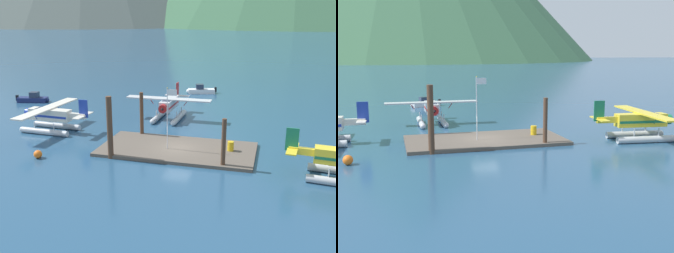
% 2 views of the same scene
% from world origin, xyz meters
% --- Properties ---
extents(ground_plane, '(1200.00, 1200.00, 0.00)m').
position_xyz_m(ground_plane, '(0.00, 0.00, 0.00)').
color(ground_plane, navy).
extents(dock_platform, '(14.54, 7.33, 0.30)m').
position_xyz_m(dock_platform, '(0.00, 0.00, 0.15)').
color(dock_platform, brown).
rests_on(dock_platform, ground).
extents(piling_near_left, '(0.50, 0.50, 5.66)m').
position_xyz_m(piling_near_left, '(-5.28, -3.50, 2.83)').
color(piling_near_left, '#4C3323').
rests_on(piling_near_left, ground).
extents(piling_near_right, '(0.38, 0.38, 4.29)m').
position_xyz_m(piling_near_right, '(4.75, -3.12, 2.15)').
color(piling_near_right, '#4C3323').
rests_on(piling_near_right, ground).
extents(piling_far_left, '(0.39, 0.39, 4.72)m').
position_xyz_m(piling_far_left, '(-4.74, 3.45, 2.36)').
color(piling_far_left, '#4C3323').
rests_on(piling_far_left, ground).
extents(flagpole, '(0.95, 0.10, 5.82)m').
position_xyz_m(flagpole, '(-0.73, -0.45, 3.94)').
color(flagpole, silver).
rests_on(flagpole, dock_platform).
extents(fuel_drum, '(0.62, 0.62, 0.88)m').
position_xyz_m(fuel_drum, '(4.95, 0.52, 0.74)').
color(fuel_drum, gold).
rests_on(fuel_drum, dock_platform).
extents(mooring_buoy, '(0.75, 0.75, 0.75)m').
position_xyz_m(mooring_buoy, '(-11.60, -5.29, 0.37)').
color(mooring_buoy, orange).
rests_on(mooring_buoy, ground).
extents(seaplane_cream_port_fwd, '(7.98, 10.45, 3.84)m').
position_xyz_m(seaplane_cream_port_fwd, '(-14.97, 2.38, 1.58)').
color(seaplane_cream_port_fwd, '#B7BABF').
rests_on(seaplane_cream_port_fwd, ground).
extents(seaplane_silver_bow_left, '(10.40, 7.98, 3.84)m').
position_xyz_m(seaplane_silver_bow_left, '(-3.80, 10.85, 1.58)').
color(seaplane_silver_bow_left, '#B7BABF').
rests_on(seaplane_silver_bow_left, ground).
extents(boat_white_open_north, '(4.75, 2.65, 1.50)m').
position_xyz_m(boat_white_open_north, '(-3.15, 27.71, 0.49)').
color(boat_white_open_north, silver).
rests_on(boat_white_open_north, ground).
extents(boat_navy_open_west, '(4.81, 2.41, 1.50)m').
position_xyz_m(boat_navy_open_west, '(-25.43, 14.82, 0.49)').
color(boat_navy_open_west, navy).
rests_on(boat_navy_open_west, ground).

